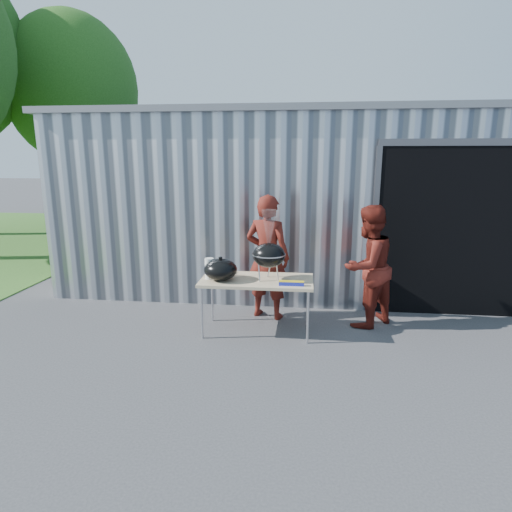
# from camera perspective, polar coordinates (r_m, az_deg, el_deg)

# --- Properties ---
(ground) EXTENTS (80.00, 80.00, 0.00)m
(ground) POSITION_cam_1_polar(r_m,az_deg,el_deg) (5.43, -5.03, -12.60)
(ground) COLOR #39393B
(building) EXTENTS (8.20, 6.20, 3.10)m
(building) POSITION_cam_1_polar(r_m,az_deg,el_deg) (9.41, 5.96, 8.10)
(building) COLOR silver
(building) RESTS_ON ground
(tree_far) EXTENTS (4.11, 4.11, 6.80)m
(tree_far) POSITION_cam_1_polar(r_m,az_deg,el_deg) (15.84, -23.28, 19.66)
(tree_far) COLOR #442D19
(tree_far) RESTS_ON ground
(folding_table) EXTENTS (1.50, 0.75, 0.75)m
(folding_table) POSITION_cam_1_polar(r_m,az_deg,el_deg) (5.75, 0.12, -3.47)
(folding_table) COLOR tan
(folding_table) RESTS_ON ground
(kettle_grill) EXTENTS (0.44, 0.44, 0.94)m
(kettle_grill) POSITION_cam_1_polar(r_m,az_deg,el_deg) (5.61, 1.73, 0.93)
(kettle_grill) COLOR black
(kettle_grill) RESTS_ON folding_table
(grill_lid) EXTENTS (0.44, 0.44, 0.32)m
(grill_lid) POSITION_cam_1_polar(r_m,az_deg,el_deg) (5.68, -4.74, -1.81)
(grill_lid) COLOR black
(grill_lid) RESTS_ON folding_table
(paper_towels) EXTENTS (0.12, 0.12, 0.28)m
(paper_towels) POSITION_cam_1_polar(r_m,az_deg,el_deg) (5.76, -6.23, -1.67)
(paper_towels) COLOR white
(paper_towels) RESTS_ON folding_table
(white_tub) EXTENTS (0.20, 0.15, 0.10)m
(white_tub) POSITION_cam_1_polar(r_m,az_deg,el_deg) (6.03, -4.84, -1.84)
(white_tub) COLOR white
(white_tub) RESTS_ON folding_table
(foil_box) EXTENTS (0.32, 0.06, 0.06)m
(foil_box) POSITION_cam_1_polar(r_m,az_deg,el_deg) (5.46, 4.75, -3.65)
(foil_box) COLOR #18219E
(foil_box) RESTS_ON folding_table
(person_cook) EXTENTS (0.77, 0.62, 1.83)m
(person_cook) POSITION_cam_1_polar(r_m,az_deg,el_deg) (6.25, 1.54, -0.16)
(person_cook) COLOR #581911
(person_cook) RESTS_ON ground
(person_bystander) EXTENTS (1.05, 1.05, 1.72)m
(person_bystander) POSITION_cam_1_polar(r_m,az_deg,el_deg) (6.15, 14.64, -1.37)
(person_bystander) COLOR #581911
(person_bystander) RESTS_ON ground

